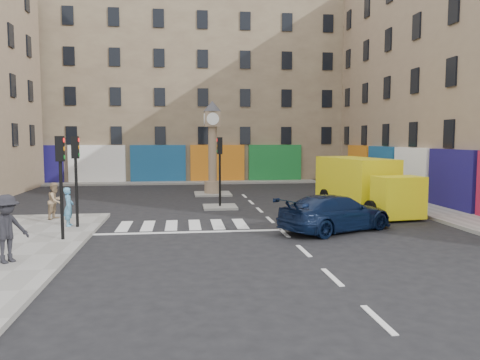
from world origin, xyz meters
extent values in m
plane|color=black|center=(0.00, 0.00, 0.00)|extent=(120.00, 120.00, 0.00)
cube|color=gray|center=(8.70, 10.00, 0.07)|extent=(2.60, 30.00, 0.15)
cube|color=gray|center=(-4.00, 22.20, 0.07)|extent=(32.00, 2.40, 0.15)
cube|color=gray|center=(-2.00, 8.00, 0.06)|extent=(1.80, 1.80, 0.12)
cube|color=gray|center=(-2.00, 14.00, 0.06)|extent=(2.40, 2.40, 0.12)
cube|color=gray|center=(-4.00, 28.00, 8.50)|extent=(32.00, 10.00, 17.00)
cylinder|color=black|center=(-8.30, 0.20, 1.55)|extent=(0.12, 0.12, 2.80)
cube|color=black|center=(-8.30, 0.20, 3.40)|extent=(0.28, 0.22, 0.90)
cylinder|color=black|center=(-8.30, 2.60, 1.55)|extent=(0.12, 0.12, 2.80)
cube|color=black|center=(-8.30, 2.60, 3.40)|extent=(0.28, 0.22, 0.90)
cylinder|color=black|center=(-2.00, 8.00, 1.52)|extent=(0.12, 0.12, 2.80)
cube|color=black|center=(-2.00, 8.00, 3.37)|extent=(0.28, 0.22, 0.90)
cylinder|color=#91795F|center=(-2.00, 14.00, 0.52)|extent=(1.10, 1.10, 0.80)
cylinder|color=#91795F|center=(-2.00, 14.00, 2.72)|extent=(0.56, 0.56, 3.60)
cube|color=#91795F|center=(-2.00, 14.00, 5.02)|extent=(1.00, 1.00, 1.00)
cylinder|color=white|center=(-2.00, 13.48, 5.02)|extent=(0.80, 0.06, 0.80)
cone|color=#333338|center=(-2.00, 14.00, 5.87)|extent=(1.20, 1.20, 0.70)
imported|color=#0B1732|center=(2.16, 1.17, 0.74)|extent=(5.52, 4.13, 1.49)
cube|color=yellow|center=(5.30, 7.24, 1.41)|extent=(2.94, 5.66, 2.59)
cube|color=yellow|center=(5.83, 3.22, 1.07)|extent=(2.30, 1.62, 1.92)
cube|color=black|center=(5.84, 3.16, 1.52)|extent=(2.03, 1.26, 0.79)
cylinder|color=black|center=(4.65, 3.52, 0.45)|extent=(0.40, 0.93, 0.90)
cylinder|color=black|center=(6.89, 3.81, 0.45)|extent=(0.40, 0.93, 0.90)
cylinder|color=black|center=(4.01, 8.44, 0.45)|extent=(0.40, 0.93, 0.90)
cylinder|color=black|center=(6.24, 8.73, 0.45)|extent=(0.40, 0.93, 0.90)
imported|color=#5191B9|center=(-8.68, 2.84, 0.95)|extent=(0.40, 0.59, 1.60)
imported|color=#9D8261|center=(-9.69, 4.68, 0.97)|extent=(0.84, 0.95, 1.64)
imported|color=black|center=(-9.09, -2.88, 1.15)|extent=(1.40, 1.47, 2.00)
camera|label=1|loc=(-4.02, -17.00, 3.77)|focal=35.00mm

